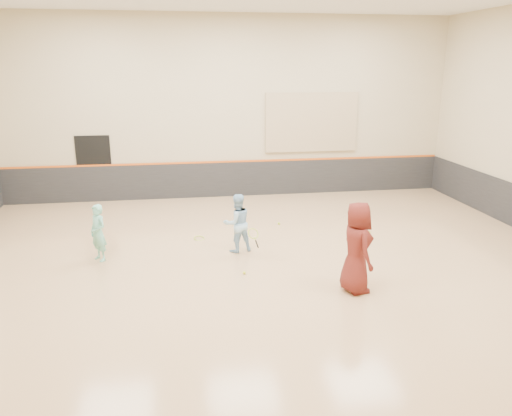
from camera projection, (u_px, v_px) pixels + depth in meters
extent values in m
cube|color=tan|center=(259.00, 264.00, 11.71)|extent=(15.00, 12.00, 0.20)
cube|color=#C4B38F|center=(230.00, 108.00, 16.56)|extent=(15.00, 0.02, 6.00)
cube|color=#C4B38F|center=(353.00, 206.00, 5.15)|extent=(15.00, 0.02, 6.00)
cube|color=#232326|center=(231.00, 179.00, 17.18)|extent=(14.90, 0.04, 1.20)
cube|color=#D85914|center=(231.00, 162.00, 17.00)|extent=(14.90, 0.03, 0.06)
cube|color=tan|center=(312.00, 122.00, 17.06)|extent=(3.20, 0.08, 2.00)
cube|color=black|center=(95.00, 169.00, 16.38)|extent=(1.10, 0.05, 2.20)
imported|color=#7BD5BE|center=(98.00, 233.00, 11.49)|extent=(0.56, 0.58, 1.34)
imported|color=#9BCBF0|center=(237.00, 223.00, 12.04)|extent=(0.82, 0.72, 1.44)
imported|color=#591A15|center=(357.00, 247.00, 9.85)|extent=(0.68, 0.96, 1.85)
sphere|color=yellow|center=(244.00, 273.00, 10.87)|extent=(0.07, 0.07, 0.07)
sphere|color=yellow|center=(369.00, 233.00, 9.71)|extent=(0.07, 0.07, 0.07)
sphere|color=#C7EA36|center=(279.00, 223.00, 14.24)|extent=(0.07, 0.07, 0.07)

